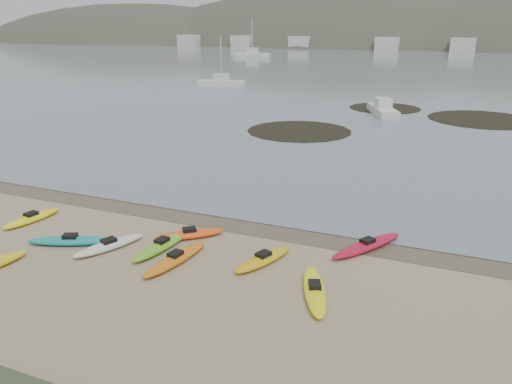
% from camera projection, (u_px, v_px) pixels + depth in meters
% --- Properties ---
extents(ground, '(600.00, 600.00, 0.00)m').
position_uv_depth(ground, '(256.00, 223.00, 22.66)').
color(ground, tan).
rests_on(ground, ground).
extents(wet_sand, '(60.00, 60.00, 0.00)m').
position_uv_depth(wet_sand, '(253.00, 225.00, 22.40)').
color(wet_sand, brown).
rests_on(wet_sand, ground).
extents(water, '(1200.00, 1200.00, 0.00)m').
position_uv_depth(water, '(458.00, 37.00, 284.58)').
color(water, slate).
rests_on(water, ground).
extents(kayaks, '(22.65, 10.64, 0.34)m').
position_uv_depth(kayaks, '(200.00, 251.00, 19.50)').
color(kayaks, '#70C327').
rests_on(kayaks, ground).
extents(kelp_mats, '(23.42, 22.45, 0.04)m').
position_uv_depth(kelp_mats, '(401.00, 120.00, 46.19)').
color(kelp_mats, black).
rests_on(kelp_mats, water).
extents(moored_boats, '(91.74, 83.47, 1.26)m').
position_uv_depth(moored_boats, '(401.00, 66.00, 94.91)').
color(moored_boats, silver).
rests_on(moored_boats, ground).
extents(far_town, '(199.00, 5.00, 4.00)m').
position_uv_depth(far_town, '(464.00, 45.00, 146.43)').
color(far_town, beige).
rests_on(far_town, ground).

